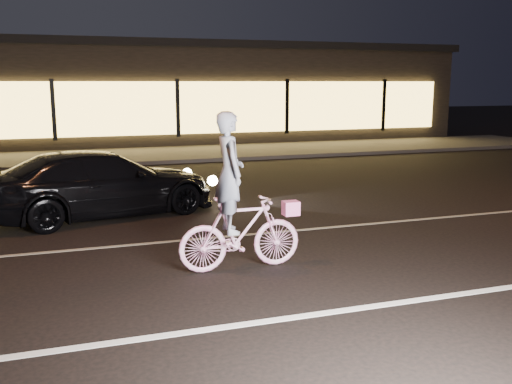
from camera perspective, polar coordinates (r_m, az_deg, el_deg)
name	(u,v)px	position (r m, az deg, el deg)	size (l,w,h in m)	color
ground	(375,261)	(8.56, 11.77, -6.81)	(90.00, 90.00, 0.00)	black
lane_stripe_near	(438,297)	(7.38, 17.72, -9.99)	(60.00, 0.12, 0.01)	silver
lane_stripe_far	(317,228)	(10.26, 6.14, -3.64)	(60.00, 0.10, 0.01)	gray
sidewalk	(189,154)	(20.60, -6.76, 3.84)	(30.00, 4.00, 0.12)	#383533
storefront	(160,92)	(26.31, -9.61, 9.85)	(25.40, 8.42, 4.20)	black
cyclist	(237,215)	(7.84, -1.87, -2.30)	(1.75, 0.60, 2.20)	#E4479C
sedan	(103,184)	(11.44, -15.09, 0.81)	(4.72, 2.83, 1.28)	black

